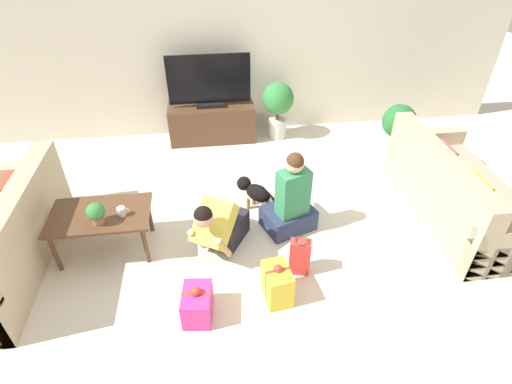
{
  "coord_description": "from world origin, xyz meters",
  "views": [
    {
      "loc": [
        -0.29,
        -3.04,
        2.93
      ],
      "look_at": [
        0.14,
        0.3,
        0.45
      ],
      "focal_mm": 28.0,
      "sensor_mm": 36.0,
      "label": 1
    }
  ],
  "objects_px": {
    "tv_console": "(212,123)",
    "gift_box_a": "(197,304)",
    "potted_plant_back_right": "(278,104)",
    "person_sitting": "(290,202)",
    "sofa_right": "(457,193)",
    "coffee_table": "(100,218)",
    "tabletop_plant": "(96,213)",
    "potted_plant_corner_right": "(398,125)",
    "tv": "(209,84)",
    "mug": "(122,211)",
    "person_kneeling": "(219,226)",
    "gift_box_b": "(277,284)",
    "dog": "(254,191)",
    "gift_bag_a": "(300,257)"
  },
  "relations": [
    {
      "from": "coffee_table",
      "to": "person_sitting",
      "type": "height_order",
      "value": "person_sitting"
    },
    {
      "from": "potted_plant_back_right",
      "to": "sofa_right",
      "type": "bearing_deg",
      "value": -51.23
    },
    {
      "from": "tv",
      "to": "tv_console",
      "type": "bearing_deg",
      "value": -90.0
    },
    {
      "from": "tv",
      "to": "dog",
      "type": "distance_m",
      "value": 1.88
    },
    {
      "from": "person_kneeling",
      "to": "person_sitting",
      "type": "bearing_deg",
      "value": 48.91
    },
    {
      "from": "coffee_table",
      "to": "mug",
      "type": "distance_m",
      "value": 0.26
    },
    {
      "from": "potted_plant_corner_right",
      "to": "tv",
      "type": "bearing_deg",
      "value": 162.38
    },
    {
      "from": "person_sitting",
      "to": "tv",
      "type": "bearing_deg",
      "value": -91.45
    },
    {
      "from": "potted_plant_corner_right",
      "to": "dog",
      "type": "bearing_deg",
      "value": -155.81
    },
    {
      "from": "gift_box_b",
      "to": "gift_bag_a",
      "type": "distance_m",
      "value": 0.38
    },
    {
      "from": "tabletop_plant",
      "to": "potted_plant_corner_right",
      "type": "bearing_deg",
      "value": 23.39
    },
    {
      "from": "sofa_right",
      "to": "gift_box_a",
      "type": "xyz_separation_m",
      "value": [
        -2.89,
        -1.03,
        -0.14
      ]
    },
    {
      "from": "potted_plant_corner_right",
      "to": "person_kneeling",
      "type": "xyz_separation_m",
      "value": [
        -2.51,
        -1.59,
        -0.14
      ]
    },
    {
      "from": "person_sitting",
      "to": "dog",
      "type": "distance_m",
      "value": 0.54
    },
    {
      "from": "coffee_table",
      "to": "gift_box_b",
      "type": "distance_m",
      "value": 1.84
    },
    {
      "from": "potted_plant_corner_right",
      "to": "gift_bag_a",
      "type": "distance_m",
      "value": 2.68
    },
    {
      "from": "potted_plant_back_right",
      "to": "gift_box_a",
      "type": "xyz_separation_m",
      "value": [
        -1.22,
        -3.11,
        -0.39
      ]
    },
    {
      "from": "person_sitting",
      "to": "gift_bag_a",
      "type": "distance_m",
      "value": 0.66
    },
    {
      "from": "gift_bag_a",
      "to": "tabletop_plant",
      "type": "bearing_deg",
      "value": 167.42
    },
    {
      "from": "tv",
      "to": "potted_plant_corner_right",
      "type": "height_order",
      "value": "tv"
    },
    {
      "from": "tv_console",
      "to": "gift_box_a",
      "type": "height_order",
      "value": "tv_console"
    },
    {
      "from": "potted_plant_back_right",
      "to": "person_sitting",
      "type": "relative_size",
      "value": 0.88
    },
    {
      "from": "dog",
      "to": "gift_bag_a",
      "type": "distance_m",
      "value": 1.09
    },
    {
      "from": "gift_box_b",
      "to": "tabletop_plant",
      "type": "xyz_separation_m",
      "value": [
        -1.59,
        0.69,
        0.42
      ]
    },
    {
      "from": "potted_plant_corner_right",
      "to": "tabletop_plant",
      "type": "distance_m",
      "value": 3.96
    },
    {
      "from": "dog",
      "to": "tabletop_plant",
      "type": "xyz_separation_m",
      "value": [
        -1.55,
        -0.63,
        0.36
      ]
    },
    {
      "from": "tv_console",
      "to": "person_sitting",
      "type": "distance_m",
      "value": 2.26
    },
    {
      "from": "coffee_table",
      "to": "potted_plant_corner_right",
      "type": "relative_size",
      "value": 1.28
    },
    {
      "from": "person_sitting",
      "to": "mug",
      "type": "distance_m",
      "value": 1.7
    },
    {
      "from": "tv",
      "to": "person_kneeling",
      "type": "bearing_deg",
      "value": -90.44
    },
    {
      "from": "tv",
      "to": "person_kneeling",
      "type": "distance_m",
      "value": 2.44
    },
    {
      "from": "person_kneeling",
      "to": "gift_box_b",
      "type": "distance_m",
      "value": 0.83
    },
    {
      "from": "sofa_right",
      "to": "coffee_table",
      "type": "height_order",
      "value": "sofa_right"
    },
    {
      "from": "sofa_right",
      "to": "potted_plant_corner_right",
      "type": "relative_size",
      "value": 2.63
    },
    {
      "from": "sofa_right",
      "to": "gift_box_b",
      "type": "relative_size",
      "value": 4.78
    },
    {
      "from": "tv",
      "to": "mug",
      "type": "height_order",
      "value": "tv"
    },
    {
      "from": "tv_console",
      "to": "person_kneeling",
      "type": "bearing_deg",
      "value": -90.44
    },
    {
      "from": "sofa_right",
      "to": "gift_bag_a",
      "type": "relative_size",
      "value": 4.71
    },
    {
      "from": "potted_plant_back_right",
      "to": "tabletop_plant",
      "type": "height_order",
      "value": "potted_plant_back_right"
    },
    {
      "from": "sofa_right",
      "to": "coffee_table",
      "type": "bearing_deg",
      "value": 91.39
    },
    {
      "from": "tv_console",
      "to": "person_kneeling",
      "type": "distance_m",
      "value": 2.38
    },
    {
      "from": "potted_plant_back_right",
      "to": "person_sitting",
      "type": "height_order",
      "value": "person_sitting"
    },
    {
      "from": "potted_plant_corner_right",
      "to": "tabletop_plant",
      "type": "xyz_separation_m",
      "value": [
        -3.63,
        -1.57,
        0.13
      ]
    },
    {
      "from": "gift_box_a",
      "to": "gift_bag_a",
      "type": "height_order",
      "value": "gift_bag_a"
    },
    {
      "from": "dog",
      "to": "gift_bag_a",
      "type": "xyz_separation_m",
      "value": [
        0.31,
        -1.05,
        -0.04
      ]
    },
    {
      "from": "coffee_table",
      "to": "gift_bag_a",
      "type": "xyz_separation_m",
      "value": [
        1.88,
        -0.56,
        -0.22
      ]
    },
    {
      "from": "gift_bag_a",
      "to": "gift_box_b",
      "type": "bearing_deg",
      "value": -133.76
    },
    {
      "from": "mug",
      "to": "tabletop_plant",
      "type": "relative_size",
      "value": 0.54
    },
    {
      "from": "potted_plant_corner_right",
      "to": "gift_box_b",
      "type": "bearing_deg",
      "value": -132.08
    },
    {
      "from": "person_sitting",
      "to": "coffee_table",
      "type": "bearing_deg",
      "value": -18.09
    }
  ]
}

